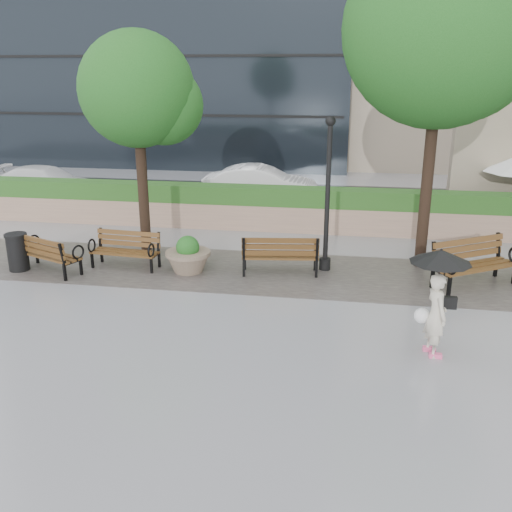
% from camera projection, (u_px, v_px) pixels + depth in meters
% --- Properties ---
extents(ground, '(100.00, 100.00, 0.00)m').
position_uv_depth(ground, '(285.00, 325.00, 11.26)').
color(ground, gray).
rests_on(ground, ground).
extents(cobble_strip, '(28.00, 3.20, 0.01)m').
position_uv_depth(cobble_strip, '(299.00, 274.00, 14.07)').
color(cobble_strip, '#383330').
rests_on(cobble_strip, ground).
extents(hedge_wall, '(24.00, 0.80, 1.35)m').
position_uv_depth(hedge_wall, '(311.00, 210.00, 17.61)').
color(hedge_wall, tan).
rests_on(hedge_wall, ground).
extents(asphalt_street, '(40.00, 7.00, 0.00)m').
position_uv_depth(asphalt_street, '(318.00, 203.00, 21.57)').
color(asphalt_street, black).
rests_on(asphalt_street, ground).
extents(bench_0, '(1.87, 1.33, 0.94)m').
position_uv_depth(bench_0, '(50.00, 261.00, 14.11)').
color(bench_0, '#563718').
rests_on(bench_0, ground).
extents(bench_1, '(1.76, 0.83, 0.91)m').
position_uv_depth(bench_1, '(126.00, 258.00, 14.42)').
color(bench_1, '#563718').
rests_on(bench_1, ground).
extents(bench_2, '(1.93, 0.97, 0.99)m').
position_uv_depth(bench_2, '(280.00, 262.00, 13.98)').
color(bench_2, '#563718').
rests_on(bench_2, ground).
extents(bench_3, '(2.13, 1.76, 1.09)m').
position_uv_depth(bench_3, '(474.00, 273.00, 13.19)').
color(bench_3, '#563718').
rests_on(bench_3, ground).
extents(planter_left, '(1.11, 1.11, 0.93)m').
position_uv_depth(planter_left, '(188.00, 258.00, 14.10)').
color(planter_left, '#7F6B56').
rests_on(planter_left, ground).
extents(trash_bin, '(0.54, 0.54, 0.90)m').
position_uv_depth(trash_bin, '(18.00, 253.00, 14.20)').
color(trash_bin, black).
rests_on(trash_bin, ground).
extents(lamppost, '(0.28, 0.28, 3.78)m').
position_uv_depth(lamppost, '(327.00, 205.00, 13.85)').
color(lamppost, black).
rests_on(lamppost, ground).
extents(tree_0, '(3.12, 2.96, 5.80)m').
position_uv_depth(tree_0, '(144.00, 94.00, 14.65)').
color(tree_0, black).
rests_on(tree_0, ground).
extents(tree_1, '(4.49, 4.49, 7.93)m').
position_uv_depth(tree_1, '(447.00, 35.00, 12.95)').
color(tree_1, black).
rests_on(tree_1, ground).
extents(car_left, '(4.39, 1.91, 1.26)m').
position_uv_depth(car_left, '(47.00, 183.00, 21.99)').
color(car_left, white).
rests_on(car_left, ground).
extents(car_right, '(4.28, 1.59, 1.40)m').
position_uv_depth(car_right, '(261.00, 185.00, 21.30)').
color(car_right, white).
rests_on(car_right, ground).
extents(pedestrian, '(1.05, 1.05, 1.92)m').
position_uv_depth(pedestrian, '(438.00, 292.00, 9.77)').
color(pedestrian, beige).
rests_on(pedestrian, ground).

